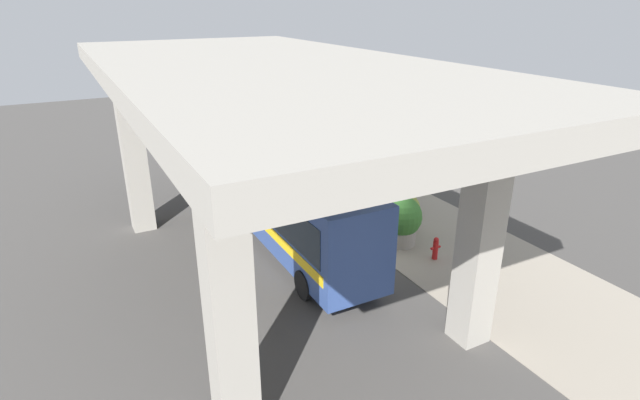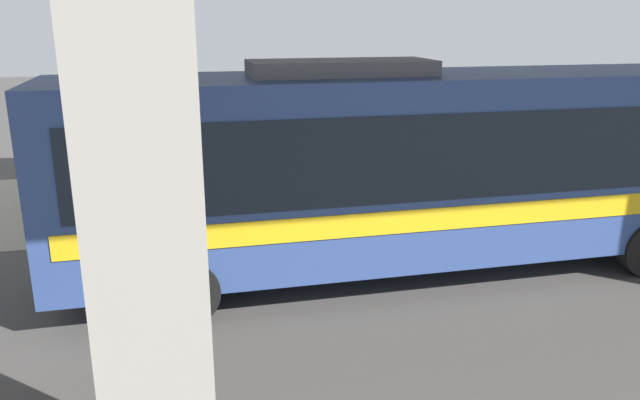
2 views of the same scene
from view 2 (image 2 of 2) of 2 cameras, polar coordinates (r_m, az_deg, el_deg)
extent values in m
plane|color=#474442|center=(14.37, 11.38, -1.64)|extent=(80.00, 80.00, 0.00)
cube|color=gray|center=(17.02, 7.23, 1.41)|extent=(6.00, 40.00, 0.02)
cube|color=#9E998E|center=(11.92, -14.89, 11.27)|extent=(0.90, 0.90, 6.83)
cube|color=#9E998E|center=(4.98, -16.18, 4.75)|extent=(0.90, 0.90, 6.83)
cube|color=#334C8C|center=(10.71, 7.88, 3.26)|extent=(2.40, 11.67, 3.03)
cube|color=#19232D|center=(10.64, 7.95, 5.17)|extent=(2.44, 10.74, 1.33)
cube|color=yellow|center=(10.86, 7.76, 0.15)|extent=(2.44, 11.09, 0.36)
cube|color=slate|center=(10.10, 1.92, 12.00)|extent=(1.20, 2.92, 0.24)
cylinder|color=black|center=(13.96, 21.78, -0.91)|extent=(0.28, 1.00, 1.00)
cylinder|color=black|center=(11.50, -12.49, -3.66)|extent=(0.28, 1.00, 1.00)
cylinder|color=black|center=(9.42, -12.16, -8.22)|extent=(0.28, 1.00, 1.00)
cylinder|color=#B21919|center=(16.64, 15.17, 1.93)|extent=(0.21, 0.21, 0.75)
sphere|color=#B21919|center=(16.54, 15.28, 3.40)|extent=(0.20, 0.20, 0.20)
cylinder|color=#B21919|center=(16.75, 14.96, 2.43)|extent=(0.12, 0.09, 0.09)
cylinder|color=#B21919|center=(16.49, 15.45, 2.18)|extent=(0.12, 0.09, 0.09)
cylinder|color=#9E998E|center=(15.56, 10.39, 1.21)|extent=(1.27, 1.27, 0.74)
sphere|color=#38722D|center=(15.37, 10.55, 4.21)|extent=(1.68, 1.68, 1.68)
sphere|color=#993F8C|center=(15.23, 10.30, 3.02)|extent=(0.44, 0.44, 0.44)
cylinder|color=#9E998E|center=(15.06, 1.07, 0.68)|extent=(1.03, 1.03, 0.58)
sphere|color=#38722D|center=(14.90, 1.08, 3.12)|extent=(1.34, 1.34, 1.34)
sphere|color=orange|center=(14.80, 0.81, 2.15)|extent=(0.36, 0.36, 0.36)
cylinder|color=#9E998E|center=(16.10, 5.34, 1.66)|extent=(1.13, 1.13, 0.59)
sphere|color=olive|center=(15.94, 5.41, 3.94)|extent=(1.31, 1.31, 1.31)
sphere|color=#BF334C|center=(15.82, 5.16, 3.10)|extent=(0.40, 0.40, 0.40)
cylinder|color=#9E998E|center=(14.95, -9.36, 0.30)|extent=(1.19, 1.19, 0.56)
sphere|color=olive|center=(14.79, -9.48, 2.74)|extent=(1.36, 1.36, 1.36)
sphere|color=#993F8C|center=(14.69, -9.86, 1.80)|extent=(0.42, 0.42, 0.42)
cylinder|color=brown|center=(16.56, -16.95, 5.20)|extent=(0.23, 0.23, 2.72)
ellipsoid|color=#4C8C38|center=(16.31, -17.60, 12.80)|extent=(2.80, 2.80, 3.36)
camera|label=1|loc=(21.30, 74.12, 18.11)|focal=28.00mm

